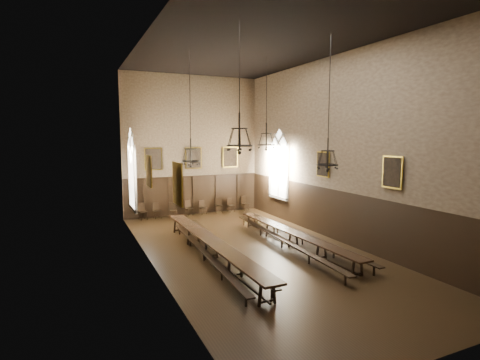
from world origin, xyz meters
TOP-DOWN VIEW (x-y plane):
  - floor at (0.00, 0.00)m, footprint 9.00×18.00m
  - ceiling at (0.00, 0.00)m, footprint 9.00×18.00m
  - wall_back at (0.00, 9.01)m, footprint 9.00×0.02m
  - wall_front at (0.00, -9.01)m, footprint 9.00×0.02m
  - wall_left at (-4.51, 0.00)m, footprint 0.02×18.00m
  - wall_right at (4.51, 0.00)m, footprint 0.02×18.00m
  - wainscot_panelling at (0.00, 0.00)m, footprint 9.00×18.00m
  - table_left at (-2.10, -0.12)m, footprint 0.88×10.69m
  - table_right at (1.97, -0.09)m, footprint 0.88×9.28m
  - bench_left_outer at (-2.47, -0.27)m, footprint 0.73×9.77m
  - bench_left_inner at (-1.46, 0.09)m, footprint 0.81×10.20m
  - bench_right_inner at (1.39, -0.04)m, footprint 0.83×10.15m
  - bench_right_outer at (2.56, 0.03)m, footprint 0.62×9.70m
  - chair_0 at (-3.41, 8.54)m, footprint 0.56×0.56m
  - chair_1 at (-2.52, 8.56)m, footprint 0.49×0.49m
  - chair_2 at (-1.54, 8.47)m, footprint 0.47×0.47m
  - chair_3 at (-0.47, 8.54)m, footprint 0.53×0.53m
  - chair_4 at (0.48, 8.53)m, footprint 0.47×0.47m
  - chair_5 at (1.62, 8.52)m, footprint 0.52×0.52m
  - chair_6 at (2.47, 8.52)m, footprint 0.48×0.48m
  - chair_7 at (3.56, 8.59)m, footprint 0.54×0.54m
  - chandelier_back_left at (-2.25, 2.06)m, footprint 0.85×0.85m
  - chandelier_back_right at (1.70, 2.12)m, footprint 0.89×0.89m
  - chandelier_front_left at (-1.93, -2.64)m, footprint 0.91×0.91m
  - chandelier_front_right at (1.92, -2.54)m, footprint 0.85×0.85m
  - portrait_back_0 at (-2.60, 8.88)m, footprint 1.10×0.12m
  - portrait_back_1 at (0.00, 8.88)m, footprint 1.10×0.12m
  - portrait_back_2 at (2.60, 8.88)m, footprint 1.10×0.12m
  - portrait_left_0 at (-4.38, 1.00)m, footprint 0.12×1.00m
  - portrait_left_1 at (-4.38, -3.50)m, footprint 0.12×1.00m
  - portrait_right_0 at (4.38, 1.00)m, footprint 0.12×1.00m
  - portrait_right_1 at (4.38, -3.50)m, footprint 0.12×1.00m
  - window_right at (4.43, 5.50)m, footprint 0.20×2.20m
  - window_left at (-4.43, 5.50)m, footprint 0.20×2.20m

SIDE VIEW (x-z plane):
  - floor at x=0.00m, z-range -0.02..0.00m
  - chair_4 at x=0.48m, z-range -0.18..0.73m
  - chair_6 at x=2.47m, z-range -0.18..0.74m
  - bench_right_outer at x=2.56m, z-range 0.06..0.50m
  - chair_2 at x=-1.54m, z-range -0.18..0.74m
  - bench_left_outer at x=-2.47m, z-range 0.06..0.50m
  - bench_right_inner at x=1.39m, z-range 0.06..0.52m
  - chair_3 at x=-0.47m, z-range -0.19..0.77m
  - chair_1 at x=-2.52m, z-range -0.19..0.77m
  - bench_left_inner at x=-1.46m, z-range 0.06..0.52m
  - chair_7 at x=3.56m, z-range -0.20..0.79m
  - chair_5 at x=1.62m, z-range -0.20..0.83m
  - chair_0 at x=-3.41m, z-range -0.21..0.83m
  - table_right at x=1.97m, z-range 0.00..0.72m
  - table_left at x=-2.10m, z-range 0.00..0.83m
  - wainscot_panelling at x=0.00m, z-range 0.00..2.50m
  - window_right at x=4.43m, z-range 1.10..5.70m
  - window_left at x=-4.43m, z-range 1.10..5.70m
  - portrait_back_0 at x=-2.60m, z-range 3.00..4.40m
  - portrait_back_1 at x=0.00m, z-range 3.00..4.40m
  - portrait_back_2 at x=2.60m, z-range 3.00..4.40m
  - portrait_left_0 at x=-4.38m, z-range 3.05..4.35m
  - portrait_left_1 at x=-4.38m, z-range 3.05..4.35m
  - portrait_right_0 at x=4.38m, z-range 3.05..4.35m
  - portrait_right_1 at x=4.38m, z-range 3.05..4.35m
  - chandelier_back_left at x=-2.25m, z-range 1.74..6.91m
  - chandelier_front_right at x=1.92m, z-range 1.78..6.92m
  - wall_back at x=0.00m, z-range 0.00..9.00m
  - wall_front at x=0.00m, z-range 0.00..9.00m
  - wall_left at x=-4.51m, z-range 0.00..9.00m
  - wall_right at x=4.51m, z-range 0.00..9.00m
  - chandelier_back_right at x=1.70m, z-range 2.74..7.21m
  - chandelier_front_left at x=-1.93m, z-range 2.90..7.26m
  - ceiling at x=0.00m, z-range 9.00..9.02m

